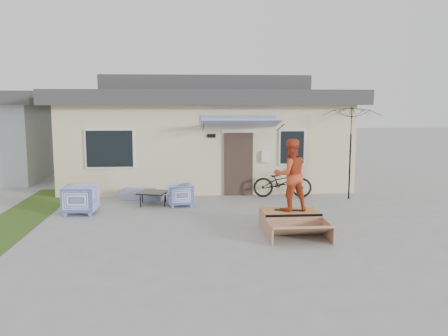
{
  "coord_description": "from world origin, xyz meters",
  "views": [
    {
      "loc": [
        -0.73,
        -10.93,
        3.08
      ],
      "look_at": [
        0.3,
        1.8,
        1.3
      ],
      "focal_mm": 37.68,
      "sensor_mm": 36.0,
      "label": 1
    }
  ],
  "objects": [
    {
      "name": "ground",
      "position": [
        0.0,
        0.0,
        0.0
      ],
      "size": [
        90.0,
        90.0,
        0.0
      ],
      "primitive_type": "plane",
      "color": "gray",
      "rests_on": "ground"
    },
    {
      "name": "loveseat",
      "position": [
        -2.17,
        4.06,
        0.27
      ],
      "size": [
        1.43,
        0.69,
        0.54
      ],
      "primitive_type": "imported",
      "rotation": [
        0.0,
        0.0,
        2.92
      ],
      "color": "#354CA0",
      "rests_on": "ground"
    },
    {
      "name": "skater",
      "position": [
        1.78,
        0.16,
        1.37
      ],
      "size": [
        0.97,
        0.82,
        1.75
      ],
      "primitive_type": "imported",
      "rotation": [
        0.0,
        0.0,
        3.34
      ],
      "color": "#BF4321",
      "rests_on": "skateboard"
    },
    {
      "name": "patio_umbrella",
      "position": [
        4.47,
        3.55,
        1.75
      ],
      "size": [
        2.32,
        2.23,
        2.2
      ],
      "color": "black",
      "rests_on": "ground"
    },
    {
      "name": "armchair_left",
      "position": [
        -3.68,
        2.22,
        0.45
      ],
      "size": [
        0.84,
        0.89,
        0.89
      ],
      "primitive_type": "imported",
      "rotation": [
        0.0,
        0.0,
        1.54
      ],
      "color": "#354CA0",
      "rests_on": "ground"
    },
    {
      "name": "armchair_right",
      "position": [
        -0.93,
        3.0,
        0.37
      ],
      "size": [
        0.78,
        0.81,
        0.74
      ],
      "primitive_type": "imported",
      "rotation": [
        0.0,
        0.0,
        -1.41
      ],
      "color": "#354CA0",
      "rests_on": "ground"
    },
    {
      "name": "skate_ramp",
      "position": [
        1.78,
        0.11,
        0.23
      ],
      "size": [
        1.37,
        1.82,
        0.45
      ],
      "primitive_type": null,
      "rotation": [
        0.0,
        0.0,
        0.0
      ],
      "color": "#A17053",
      "rests_on": "ground"
    },
    {
      "name": "bicycle",
      "position": [
        2.4,
        4.01,
        0.61
      ],
      "size": [
        1.98,
        0.9,
        1.22
      ],
      "primitive_type": "imported",
      "rotation": [
        0.0,
        0.0,
        1.44
      ],
      "color": "black",
      "rests_on": "ground"
    },
    {
      "name": "skateboard",
      "position": [
        1.78,
        0.16,
        0.48
      ],
      "size": [
        0.76,
        0.35,
        0.05
      ],
      "primitive_type": "cube",
      "rotation": [
        0.0,
        0.0,
        -0.24
      ],
      "color": "black",
      "rests_on": "skate_ramp"
    },
    {
      "name": "coffee_table",
      "position": [
        -1.74,
        3.22,
        0.2
      ],
      "size": [
        1.0,
        1.0,
        0.4
      ],
      "primitive_type": "cube",
      "rotation": [
        0.0,
        0.0,
        -0.3
      ],
      "color": "black",
      "rests_on": "ground"
    },
    {
      "name": "grass_strip",
      "position": [
        -5.2,
        2.0,
        0.0
      ],
      "size": [
        1.4,
        8.0,
        0.01
      ],
      "primitive_type": "cube",
      "color": "#2D4C19",
      "rests_on": "ground"
    },
    {
      "name": "house",
      "position": [
        0.0,
        7.99,
        1.94
      ],
      "size": [
        10.8,
        8.49,
        4.1
      ],
      "color": "beige",
      "rests_on": "ground"
    }
  ]
}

